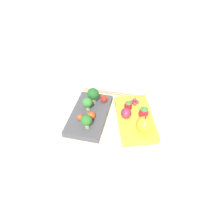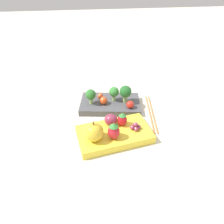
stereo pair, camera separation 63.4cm
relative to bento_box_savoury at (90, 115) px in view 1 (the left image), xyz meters
The scene contains 15 objects.
ground_plane 0.08m from the bento_box_savoury, 100.20° to the right, with size 4.00×4.00×0.00m, color beige.
bento_box_savoury is the anchor object (origin of this frame).
bento_box_fruit 0.16m from the bento_box_savoury, 93.19° to the right, with size 0.23×0.15×0.02m.
broccoli_floret_0 0.07m from the bento_box_savoury, 10.43° to the right, with size 0.04×0.04×0.06m.
broccoli_floret_1 0.08m from the bento_box_savoury, behind, with size 0.04×0.04×0.05m.
broccoli_floret_2 0.05m from the bento_box_savoury, 22.71° to the left, with size 0.03×0.03×0.05m.
cherry_tomato_0 0.04m from the bento_box_savoury, 156.02° to the right, with size 0.03×0.03×0.03m.
cherry_tomato_1 0.05m from the bento_box_savoury, 141.79° to the left, with size 0.02×0.02×0.02m.
cherry_tomato_2 0.08m from the bento_box_savoury, 37.24° to the right, with size 0.03×0.03×0.03m.
apple 0.20m from the bento_box_savoury, 110.27° to the right, with size 0.05×0.05×0.06m.
strawberry_0 0.19m from the bento_box_savoury, 95.44° to the right, with size 0.03×0.03×0.05m.
strawberry_1 0.14m from the bento_box_savoury, 82.02° to the right, with size 0.03×0.03×0.04m.
plum 0.13m from the bento_box_savoury, 97.73° to the right, with size 0.04×0.04×0.04m.
grape_cluster 0.17m from the bento_box_savoury, 71.21° to the right, with size 0.03×0.03×0.02m.
chopsticks_pair 0.15m from the bento_box_savoury, 23.84° to the right, with size 0.05×0.21×0.01m.
Camera 1 is at (-0.46, -0.02, 0.52)m, focal length 32.00 mm.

